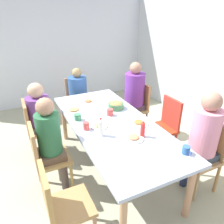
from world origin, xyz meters
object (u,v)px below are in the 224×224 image
(plate_4, at_px, (139,123))
(cup_0, at_px, (186,150))
(chair_1, at_px, (138,105))
(chair_3, at_px, (36,126))
(person_0, at_px, (78,92))
(cup_3, at_px, (110,112))
(chair_2, at_px, (45,155))
(chair_5, at_px, (61,204))
(plate_2, at_px, (88,102))
(cup_1, at_px, (86,126))
(person_3, at_px, (40,113))
(plate_1, at_px, (99,126))
(dining_table, at_px, (112,127))
(chair_4, at_px, (165,124))
(bottle_0, at_px, (101,127))
(person_1, at_px, (134,92))
(person_2, at_px, (51,138))
(plate_3, at_px, (134,138))
(person_6, at_px, (204,135))
(plate_0, at_px, (74,110))
(chair_0, at_px, (77,99))
(bottle_1, at_px, (143,129))
(cup_2, at_px, (78,117))
(bowl_0, at_px, (116,105))

(plate_4, distance_m, cup_0, 0.74)
(chair_1, height_order, chair_3, same)
(person_0, height_order, cup_3, person_0)
(chair_2, bearing_deg, chair_5, 0.00)
(plate_2, height_order, cup_1, cup_1)
(person_3, height_order, plate_1, person_3)
(cup_0, bearing_deg, chair_1, 163.90)
(dining_table, xyz_separation_m, cup_3, (-0.20, 0.07, 0.11))
(person_0, bearing_deg, cup_1, -13.58)
(person_3, distance_m, chair_4, 1.83)
(person_3, bearing_deg, bottle_0, 28.23)
(chair_1, xyz_separation_m, plate_1, (0.80, -1.06, 0.25))
(person_1, distance_m, person_2, 1.74)
(dining_table, xyz_separation_m, plate_1, (0.03, -0.19, 0.08))
(chair_3, bearing_deg, plate_3, 37.26)
(person_6, height_order, plate_4, person_6)
(chair_3, relative_size, cup_1, 8.23)
(person_2, distance_m, plate_1, 0.59)
(chair_2, relative_size, plate_4, 3.72)
(chair_3, height_order, plate_0, chair_3)
(chair_0, distance_m, plate_1, 1.59)
(bottle_1, bearing_deg, cup_0, 25.57)
(plate_2, bearing_deg, cup_0, 14.88)
(person_6, bearing_deg, person_3, -134.38)
(plate_4, distance_m, cup_3, 0.44)
(chair_3, relative_size, bottle_0, 3.94)
(person_0, bearing_deg, chair_0, 180.00)
(person_3, xyz_separation_m, plate_1, (0.80, 0.59, 0.05))
(person_0, xyz_separation_m, plate_1, (1.47, -0.19, 0.08))
(chair_4, bearing_deg, person_6, -6.61)
(chair_3, distance_m, cup_0, 2.12)
(person_1, relative_size, person_2, 1.05)
(dining_table, distance_m, person_0, 1.44)
(plate_1, distance_m, cup_3, 0.35)
(plate_3, bearing_deg, person_3, -145.53)
(chair_1, bearing_deg, chair_5, -48.71)
(plate_1, xyz_separation_m, bottle_1, (0.42, 0.36, 0.09))
(chair_3, relative_size, plate_3, 3.92)
(person_3, xyz_separation_m, cup_1, (0.79, 0.43, 0.08))
(chair_0, distance_m, chair_2, 1.76)
(plate_3, relative_size, cup_2, 1.84)
(plate_3, bearing_deg, chair_1, 146.00)
(person_3, bearing_deg, person_6, 45.62)
(dining_table, bearing_deg, bowl_0, 146.75)
(plate_4, distance_m, bottle_1, 0.31)
(person_2, distance_m, plate_4, 1.09)
(plate_0, relative_size, plate_3, 1.11)
(cup_1, xyz_separation_m, cup_2, (-0.28, -0.02, -0.01))
(cup_1, distance_m, bottle_1, 0.68)
(plate_4, xyz_separation_m, bowl_0, (-0.54, -0.06, 0.04))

